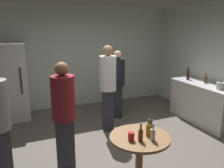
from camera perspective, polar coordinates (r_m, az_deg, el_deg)
The scene contains 16 objects.
ground_plane at distance 4.36m, azimuth 1.67°, elevation -15.98°, with size 5.20×5.20×0.10m, color #5B544C.
wall_back at distance 6.32m, azimuth -8.24°, elevation 6.65°, with size 5.32×0.06×2.70m, color beige.
refrigerator at distance 5.77m, azimuth -23.92°, elevation 0.41°, with size 0.70×0.68×1.80m.
kitchen_counter at distance 5.64m, azimuth 21.89°, elevation -4.41°, with size 0.64×1.65×0.90m.
kettle at distance 5.17m, azimuth 25.61°, elevation -0.38°, with size 0.24×0.17×0.18m.
wine_bottle_on_counter at distance 5.86m, azimuth 18.54°, elevation 2.24°, with size 0.08×0.08×0.31m.
beer_bottle_on_counter at distance 5.61m, azimuth 22.43°, elevation 1.08°, with size 0.06×0.06×0.23m.
foreground_table at distance 3.13m, azimuth 6.94°, elevation -14.60°, with size 0.80×0.80×0.73m.
beer_bottle_amber at distance 3.07m, azimuth 9.10°, elevation -11.29°, with size 0.06×0.06×0.23m.
beer_bottle_brown at distance 2.93m, azimuth 7.19°, elevation -12.54°, with size 0.06×0.06×0.23m.
beer_bottle_green at distance 3.26m, azimuth 9.56°, elevation -9.81°, with size 0.06×0.06×0.23m.
beer_bottle_clear at distance 2.96m, azimuth 10.22°, elevation -12.32°, with size 0.06×0.06×0.23m.
plastic_cup_red at distance 2.94m, azimuth 4.81°, elevation -12.96°, with size 0.08×0.08×0.11m, color red.
person_in_black_shirt at distance 5.35m, azimuth 1.38°, elevation 1.16°, with size 0.47×0.47×1.63m.
person_in_white_shirt at distance 4.61m, azimuth -1.06°, elevation 0.51°, with size 0.40×0.40×1.80m.
person_in_maroon_shirt at distance 3.38m, azimuth -12.03°, elevation -6.24°, with size 0.45×0.45×1.66m.
Camera 1 is at (-1.59, -3.44, 2.10)m, focal length 36.44 mm.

